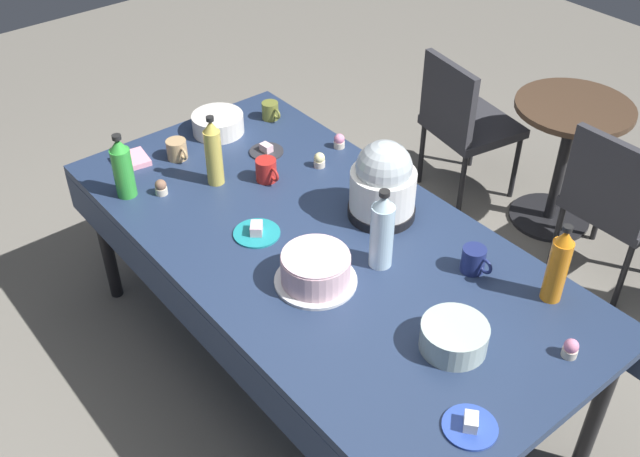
{
  "coord_description": "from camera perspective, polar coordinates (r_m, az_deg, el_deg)",
  "views": [
    {
      "loc": [
        1.71,
        -1.39,
        2.53
      ],
      "look_at": [
        0.0,
        0.0,
        0.8
      ],
      "focal_mm": 41.65,
      "sensor_mm": 36.0,
      "label": 1
    }
  ],
  "objects": [
    {
      "name": "slow_cooker",
      "position": [
        2.88,
        4.87,
        3.5
      ],
      "size": [
        0.27,
        0.27,
        0.33
      ],
      "color": "black",
      "rests_on": "potluck_table"
    },
    {
      "name": "soda_bottle_orange_juice",
      "position": [
        2.62,
        17.82,
        -2.73
      ],
      "size": [
        0.07,
        0.07,
        0.31
      ],
      "color": "orange",
      "rests_on": "potluck_table"
    },
    {
      "name": "soda_bottle_water",
      "position": [
        2.64,
        4.79,
        -0.2
      ],
      "size": [
        0.09,
        0.09,
        0.32
      ],
      "color": "silver",
      "rests_on": "potluck_table"
    },
    {
      "name": "ceramic_snack_bowl",
      "position": [
        3.5,
        -7.85,
        8.0
      ],
      "size": [
        0.24,
        0.24,
        0.09
      ],
      "primitive_type": "cylinder",
      "color": "silver",
      "rests_on": "potluck_table"
    },
    {
      "name": "potluck_table",
      "position": [
        2.87,
        0.0,
        -1.75
      ],
      "size": [
        2.2,
        1.1,
        0.75
      ],
      "color": "navy",
      "rests_on": "ground"
    },
    {
      "name": "soda_bottle_ginger_ale",
      "position": [
        3.09,
        -8.19,
        5.78
      ],
      "size": [
        0.07,
        0.07,
        0.31
      ],
      "color": "gold",
      "rests_on": "potluck_table"
    },
    {
      "name": "dessert_plate_cobalt",
      "position": [
        2.26,
        11.46,
        -14.61
      ],
      "size": [
        0.16,
        0.16,
        0.05
      ],
      "color": "#2D4CB2",
      "rests_on": "potluck_table"
    },
    {
      "name": "dessert_plate_charcoal",
      "position": [
        3.34,
        -4.14,
        5.99
      ],
      "size": [
        0.15,
        0.15,
        0.04
      ],
      "color": "#2D2D33",
      "rests_on": "potluck_table"
    },
    {
      "name": "cupcake_rose",
      "position": [
        3.12,
        -12.12,
        3.11
      ],
      "size": [
        0.05,
        0.05,
        0.07
      ],
      "color": "beige",
      "rests_on": "potluck_table"
    },
    {
      "name": "soda_bottle_lime_soda",
      "position": [
        3.1,
        -14.93,
        4.52
      ],
      "size": [
        0.08,
        0.08,
        0.28
      ],
      "color": "green",
      "rests_on": "potluck_table"
    },
    {
      "name": "cupcake_vanilla",
      "position": [
        3.36,
        1.49,
        6.73
      ],
      "size": [
        0.05,
        0.05,
        0.07
      ],
      "color": "beige",
      "rests_on": "potluck_table"
    },
    {
      "name": "coffee_mug_tan",
      "position": [
        3.33,
        -10.92,
        5.97
      ],
      "size": [
        0.13,
        0.09,
        0.09
      ],
      "color": "tan",
      "rests_on": "potluck_table"
    },
    {
      "name": "glass_salad_bowl",
      "position": [
        2.43,
        10.25,
        -8.18
      ],
      "size": [
        0.22,
        0.22,
        0.09
      ],
      "primitive_type": "cylinder",
      "color": "#B2C6BC",
      "rests_on": "potluck_table"
    },
    {
      "name": "coffee_mug_red",
      "position": [
        3.13,
        -4.13,
        4.49
      ],
      "size": [
        0.13,
        0.09,
        0.1
      ],
      "color": "#B2231E",
      "rests_on": "potluck_table"
    },
    {
      "name": "ground",
      "position": [
        3.36,
        0.0,
        -10.81
      ],
      "size": [
        9.0,
        9.0,
        0.0
      ],
      "primitive_type": "plane",
      "color": "slate"
    },
    {
      "name": "coffee_mug_olive",
      "position": [
        3.58,
        -3.82,
        9.01
      ],
      "size": [
        0.12,
        0.08,
        0.08
      ],
      "color": "olive",
      "rests_on": "potluck_table"
    },
    {
      "name": "dessert_plate_teal",
      "position": [
        2.86,
        -4.89,
        -0.26
      ],
      "size": [
        0.18,
        0.18,
        0.05
      ],
      "color": "teal",
      "rests_on": "potluck_table"
    },
    {
      "name": "maroon_chair_right",
      "position": [
        3.75,
        21.84,
        2.13
      ],
      "size": [
        0.44,
        0.44,
        0.85
      ],
      "color": "#333338",
      "rests_on": "ground"
    },
    {
      "name": "cupcake_mint",
      "position": [
        3.22,
        -0.05,
        5.27
      ],
      "size": [
        0.05,
        0.05,
        0.07
      ],
      "color": "beige",
      "rests_on": "potluck_table"
    },
    {
      "name": "paper_napkin_stack",
      "position": [
        3.36,
        -14.3,
        5.12
      ],
      "size": [
        0.16,
        0.16,
        0.02
      ],
      "primitive_type": "cube",
      "rotation": [
        0.0,
        0.0,
        -0.14
      ],
      "color": "pink",
      "rests_on": "potluck_table"
    },
    {
      "name": "coffee_mug_navy",
      "position": [
        2.72,
        11.74,
        -2.37
      ],
      "size": [
        0.13,
        0.09,
        0.1
      ],
      "color": "navy",
      "rests_on": "potluck_table"
    },
    {
      "name": "round_cafe_table",
      "position": [
        4.09,
        18.41,
        6.28
      ],
      "size": [
        0.6,
        0.6,
        0.72
      ],
      "color": "#473323",
      "rests_on": "ground"
    },
    {
      "name": "frosted_layer_cake",
      "position": [
        2.61,
        -0.34,
        -3.16
      ],
      "size": [
        0.3,
        0.3,
        0.12
      ],
      "color": "silver",
      "rests_on": "potluck_table"
    },
    {
      "name": "cupcake_cocoa",
      "position": [
        2.51,
        18.7,
        -8.73
      ],
      "size": [
        0.05,
        0.05,
        0.07
      ],
      "color": "beige",
      "rests_on": "potluck_table"
    },
    {
      "name": "maroon_chair_left",
      "position": [
        4.19,
        10.96,
        8.26
      ],
      "size": [
        0.51,
        0.51,
        0.85
      ],
      "color": "#333338",
      "rests_on": "ground"
    }
  ]
}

